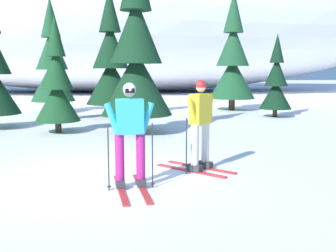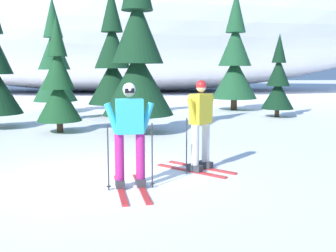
{
  "view_description": "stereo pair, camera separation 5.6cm",
  "coord_description": "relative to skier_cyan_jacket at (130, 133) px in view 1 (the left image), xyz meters",
  "views": [
    {
      "loc": [
        0.39,
        -7.11,
        1.94
      ],
      "look_at": [
        1.28,
        -0.22,
        0.95
      ],
      "focal_mm": 42.82,
      "sensor_mm": 36.0,
      "label": 1
    },
    {
      "loc": [
        0.45,
        -7.12,
        1.94
      ],
      "look_at": [
        1.28,
        -0.22,
        0.95
      ],
      "focal_mm": 42.82,
      "sensor_mm": 36.0,
      "label": 2
    }
  ],
  "objects": [
    {
      "name": "ground_plane",
      "position": [
        -0.6,
        0.71,
        -0.91
      ],
      "size": [
        120.0,
        120.0,
        0.0
      ],
      "primitive_type": "plane",
      "color": "white"
    },
    {
      "name": "skier_cyan_jacket",
      "position": [
        0.0,
        0.0,
        0.0
      ],
      "size": [
        0.81,
        1.66,
        1.73
      ],
      "color": "red",
      "rests_on": "ground"
    },
    {
      "name": "skier_yellow_jacket",
      "position": [
        1.36,
        0.98,
        0.01
      ],
      "size": [
        1.42,
        1.45,
        1.74
      ],
      "color": "red",
      "rests_on": "ground"
    },
    {
      "name": "pine_tree_left",
      "position": [
        -3.04,
        12.14,
        1.22
      ],
      "size": [
        1.96,
        1.96,
        5.08
      ],
      "color": "#47301E",
      "rests_on": "ground"
    },
    {
      "name": "pine_tree_center_left",
      "position": [
        -2.0,
        6.13,
        0.57
      ],
      "size": [
        1.37,
        1.37,
        3.54
      ],
      "color": "#47301E",
      "rests_on": "ground"
    },
    {
      "name": "pine_tree_center",
      "position": [
        -0.43,
        10.16,
        1.27
      ],
      "size": [
        2.01,
        2.01,
        5.21
      ],
      "color": "#47301E",
      "rests_on": "ground"
    },
    {
      "name": "pine_tree_center_right",
      "position": [
        0.4,
        5.75,
        1.43
      ],
      "size": [
        2.16,
        2.16,
        5.58
      ],
      "color": "#47301E",
      "rests_on": "ground"
    },
    {
      "name": "pine_tree_right",
      "position": [
        5.24,
        12.08,
        1.41
      ],
      "size": [
        2.14,
        2.14,
        5.54
      ],
      "color": "#47301E",
      "rests_on": "ground"
    },
    {
      "name": "pine_tree_far_right",
      "position": [
        6.2,
        9.15,
        0.49
      ],
      "size": [
        1.29,
        1.29,
        3.35
      ],
      "color": "#47301E",
      "rests_on": "ground"
    },
    {
      "name": "snow_ridge_background",
      "position": [
        0.78,
        28.78,
        5.9
      ],
      "size": [
        51.54,
        21.31,
        13.62
      ],
      "primitive_type": "ellipsoid",
      "color": "white",
      "rests_on": "ground"
    }
  ]
}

